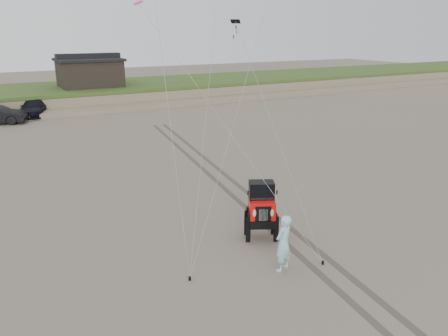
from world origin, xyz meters
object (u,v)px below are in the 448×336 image
at_px(jeep, 261,217).
at_px(man, 283,243).
at_px(cabin, 90,72).
at_px(truck_c, 34,108).

bearing_deg(jeep, man, -79.69).
relative_size(cabin, man, 3.39).
bearing_deg(man, truck_c, -103.37).
distance_m(cabin, truck_c, 8.35).
height_order(jeep, man, man).
xyz_separation_m(truck_c, jeep, (4.29, -29.99, 0.13)).
bearing_deg(man, cabin, -113.75).
distance_m(cabin, jeep, 35.13).
bearing_deg(truck_c, jeep, -61.13).
bearing_deg(truck_c, man, -62.79).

